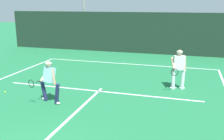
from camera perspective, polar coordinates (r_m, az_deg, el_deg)
The scene contains 7 objects.
court_line_baseline_far at distance 15.54m, azimuth 3.51°, elevation 1.36°, with size 10.15×0.10×0.01m, color white.
court_line_service at distance 10.71m, azimuth -2.98°, elevation -4.67°, with size 8.28×0.10×0.01m, color white.
court_line_centre at distance 8.28m, azimuth -9.75°, elevation -10.77°, with size 0.10×6.40×0.01m, color white.
player_near at distance 9.55m, azimuth -13.66°, elevation -2.22°, with size 1.07×0.85×1.53m.
player_far at distance 11.07m, azimuth 14.46°, elevation 0.49°, with size 0.69×0.93×1.68m.
tennis_ball at distance 11.36m, azimuth -22.45°, elevation -4.50°, with size 0.07×0.07×0.07m, color #D1E033.
back_fence_windscreen at distance 18.85m, azimuth 6.20°, elevation 8.10°, with size 20.83×0.12×2.93m, color #1A2F23.
Camera 1 is at (3.45, -3.47, 3.49)m, focal length 41.54 mm.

